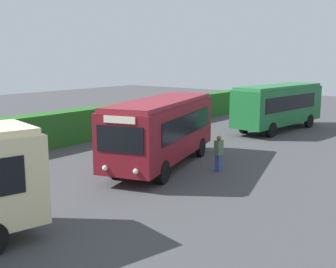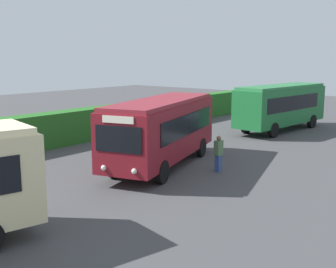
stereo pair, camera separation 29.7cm
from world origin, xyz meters
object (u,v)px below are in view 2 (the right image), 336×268
at_px(person_center, 218,153).
at_px(person_right, 263,112).
at_px(bus_maroon, 162,128).
at_px(traffic_cone, 308,117).
at_px(bus_green, 281,105).

xyz_separation_m(person_center, person_right, (14.72, 5.16, 0.04)).
xyz_separation_m(bus_maroon, traffic_cone, (19.36, 0.21, -1.57)).
relative_size(bus_maroon, person_center, 5.31).
relative_size(bus_green, person_center, 5.36).
distance_m(bus_maroon, person_center, 2.97).
bearing_deg(person_center, bus_green, -75.92).
bearing_deg(bus_green, person_center, -162.63).
relative_size(bus_maroon, person_right, 5.06).
distance_m(bus_green, person_right, 3.75).
relative_size(bus_green, traffic_cone, 14.99).
bearing_deg(person_center, traffic_cone, -78.63).
relative_size(bus_maroon, bus_green, 0.99).
height_order(bus_maroon, person_center, bus_maroon).
xyz_separation_m(bus_maroon, bus_green, (13.15, -0.16, 0.00)).
height_order(bus_green, traffic_cone, bus_green).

